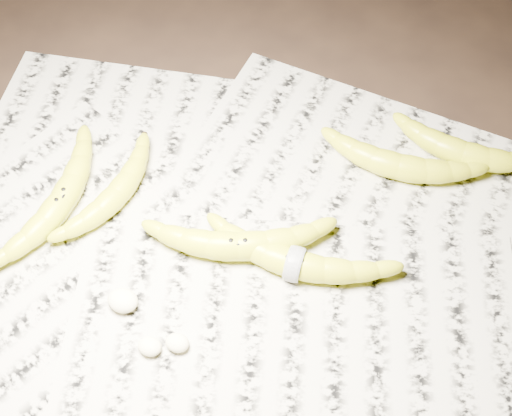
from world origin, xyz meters
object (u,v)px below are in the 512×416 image
(banana_taped, at_px, (295,263))
(banana_center, at_px, (238,245))
(banana_left_a, at_px, (61,200))
(banana_upper_a, at_px, (399,165))
(banana_upper_b, at_px, (464,152))
(banana_left_b, at_px, (116,193))

(banana_taped, bearing_deg, banana_center, 177.80)
(banana_left_a, bearing_deg, banana_center, -84.11)
(banana_taped, relative_size, banana_upper_a, 1.13)
(banana_left_a, distance_m, banana_taped, 0.32)
(banana_left_a, relative_size, banana_taped, 0.95)
(banana_taped, distance_m, banana_upper_b, 0.30)
(banana_center, bearing_deg, banana_upper_a, 29.67)
(banana_upper_b, bearing_deg, banana_left_b, -149.07)
(banana_left_a, height_order, banana_center, banana_center)
(banana_left_b, distance_m, banana_center, 0.18)
(banana_left_a, xyz_separation_m, banana_taped, (0.32, 0.02, -0.00))
(banana_center, bearing_deg, banana_taped, -20.26)
(banana_left_a, bearing_deg, banana_upper_b, -59.27)
(banana_upper_b, bearing_deg, banana_center, -131.43)
(banana_center, height_order, banana_upper_b, banana_center)
(banana_upper_b, bearing_deg, banana_upper_a, -143.25)
(banana_left_a, distance_m, banana_upper_a, 0.46)
(banana_left_a, xyz_separation_m, banana_upper_a, (0.41, 0.21, 0.00))
(banana_left_b, bearing_deg, banana_center, -84.39)
(banana_upper_a, height_order, banana_upper_b, same)
(banana_center, bearing_deg, banana_upper_b, 25.26)
(banana_center, bearing_deg, banana_left_b, 152.98)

